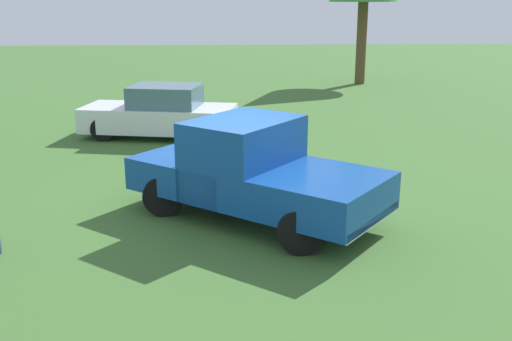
{
  "coord_description": "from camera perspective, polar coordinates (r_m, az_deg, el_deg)",
  "views": [
    {
      "loc": [
        -0.13,
        -10.6,
        3.85
      ],
      "look_at": [
        0.35,
        -0.54,
        0.9
      ],
      "focal_mm": 41.72,
      "sensor_mm": 36.0,
      "label": 1
    }
  ],
  "objects": [
    {
      "name": "pickup_truck",
      "position": [
        10.56,
        -0.52,
        0.21
      ],
      "size": [
        4.83,
        4.39,
        1.79
      ],
      "rotation": [
        0.0,
        0.0,
        5.62
      ],
      "color": "black",
      "rests_on": "ground_plane"
    },
    {
      "name": "sedan_near",
      "position": [
        17.13,
        -9.12,
        5.45
      ],
      "size": [
        4.49,
        2.48,
        1.48
      ],
      "rotation": [
        0.0,
        0.0,
        2.96
      ],
      "color": "black",
      "rests_on": "ground_plane"
    },
    {
      "name": "ground_plane",
      "position": [
        11.28,
        -1.91,
        -3.65
      ],
      "size": [
        80.0,
        80.0,
        0.0
      ],
      "primitive_type": "plane",
      "color": "#3D662D"
    }
  ]
}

